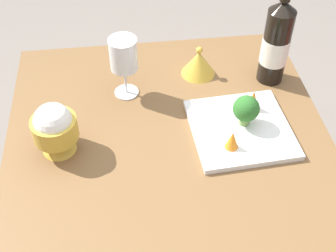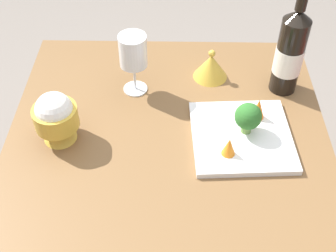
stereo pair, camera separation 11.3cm
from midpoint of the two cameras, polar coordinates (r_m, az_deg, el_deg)
dining_table at (r=1.23m, az=2.65°, el=-4.24°), size 0.83×0.83×0.74m
wine_bottle at (r=1.27m, az=17.80°, el=8.90°), size 0.08×0.08×0.32m
wine_glass at (r=1.20m, az=-1.76°, el=9.23°), size 0.08×0.08×0.18m
rice_bowl at (r=1.11m, az=-11.31°, el=1.01°), size 0.11×0.11×0.14m
rice_bowl_lid at (r=1.32m, az=7.96°, el=7.45°), size 0.10×0.10×0.09m
serving_plate at (r=1.16m, az=12.10°, el=-1.45°), size 0.26×0.26×0.02m
broccoli_floret at (r=1.13m, az=13.03°, el=0.84°), size 0.07×0.07×0.09m
carrot_garnish_left at (r=1.09m, az=10.74°, el=-2.73°), size 0.03×0.03×0.05m
carrot_garnish_right at (r=1.19m, az=14.09°, el=2.03°), size 0.04×0.04×0.06m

